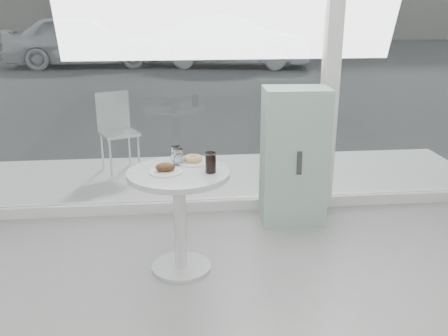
{
  "coord_description": "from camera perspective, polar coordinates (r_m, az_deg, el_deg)",
  "views": [
    {
      "loc": [
        -0.52,
        -1.41,
        1.9
      ],
      "look_at": [
        -0.2,
        1.7,
        0.85
      ],
      "focal_mm": 40.0,
      "sensor_mm": 36.0,
      "label": 1
    }
  ],
  "objects": [
    {
      "name": "mint_cabinet",
      "position": [
        4.43,
        8.0,
        1.34
      ],
      "size": [
        0.57,
        0.4,
        1.21
      ],
      "rotation": [
        0.0,
        0.0,
        -0.05
      ],
      "color": "#9FCBB8",
      "rests_on": "ground"
    },
    {
      "name": "car_white",
      "position": [
        16.1,
        -15.77,
        13.87
      ],
      "size": [
        4.66,
        2.08,
        1.56
      ],
      "primitive_type": "imported",
      "rotation": [
        0.0,
        0.0,
        1.62
      ],
      "color": "silver",
      "rests_on": "street"
    },
    {
      "name": "main_table",
      "position": [
        3.57,
        -5.13,
        -3.7
      ],
      "size": [
        0.72,
        0.72,
        0.77
      ],
      "color": "white",
      "rests_on": "ground"
    },
    {
      "name": "plate_donut",
      "position": [
        3.66,
        -3.54,
        0.9
      ],
      "size": [
        0.24,
        0.24,
        0.06
      ],
      "color": "white",
      "rests_on": "main_table"
    },
    {
      "name": "car_silver",
      "position": [
        15.39,
        0.94,
        14.23
      ],
      "size": [
        4.74,
        2.39,
        1.49
      ],
      "primitive_type": "imported",
      "rotation": [
        0.0,
        0.0,
        1.38
      ],
      "color": "#B3B6BB",
      "rests_on": "street"
    },
    {
      "name": "storefront",
      "position": [
        4.45,
        1.89,
        16.12
      ],
      "size": [
        5.0,
        0.14,
        3.0
      ],
      "color": "white",
      "rests_on": "ground"
    },
    {
      "name": "water_tumbler_a",
      "position": [
        3.71,
        -5.52,
        1.53
      ],
      "size": [
        0.07,
        0.07,
        0.11
      ],
      "color": "white",
      "rests_on": "main_table"
    },
    {
      "name": "plate_fritter",
      "position": [
        3.47,
        -6.66,
        -0.11
      ],
      "size": [
        0.23,
        0.23,
        0.07
      ],
      "color": "white",
      "rests_on": "main_table"
    },
    {
      "name": "patio_chair",
      "position": [
        5.78,
        -12.15,
        4.65
      ],
      "size": [
        0.5,
        0.5,
        0.88
      ],
      "rotation": [
        0.0,
        0.0,
        0.4
      ],
      "color": "white",
      "rests_on": "patio_deck"
    },
    {
      "name": "water_tumbler_b",
      "position": [
        3.63,
        -5.23,
        1.19
      ],
      "size": [
        0.07,
        0.07,
        0.11
      ],
      "color": "white",
      "rests_on": "main_table"
    },
    {
      "name": "cola_glass",
      "position": [
        3.44,
        -1.54,
        0.59
      ],
      "size": [
        0.08,
        0.08,
        0.14
      ],
      "color": "white",
      "rests_on": "main_table"
    },
    {
      "name": "patio_deck",
      "position": [
        5.56,
        -0.14,
        -1.15
      ],
      "size": [
        5.6,
        1.6,
        0.05
      ],
      "primitive_type": "cube",
      "color": "white",
      "rests_on": "ground"
    },
    {
      "name": "street",
      "position": [
        17.52,
        -4.19,
        12.26
      ],
      "size": [
        40.0,
        24.0,
        0.0
      ],
      "primitive_type": "cube",
      "color": "#313131",
      "rests_on": "ground"
    }
  ]
}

